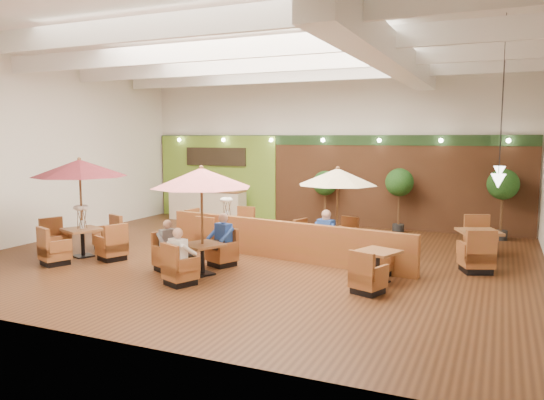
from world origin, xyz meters
The scene contains 17 objects.
room centered at (0.25, 1.22, 3.63)m, with size 14.04×14.00×5.52m.
service_counter centered at (-4.40, 5.10, 0.58)m, with size 3.00×0.75×1.18m.
booth_divider centered at (0.70, 0.22, 0.50)m, with size 7.20×0.18×1.00m, color brown.
table_0 centered at (-4.24, -1.64, 1.78)m, with size 2.75×2.75×2.64m.
table_1 centered at (-0.43, -1.96, 1.82)m, with size 2.48×2.64×2.53m.
table_2 centered at (1.75, 1.49, 1.72)m, with size 2.32×2.44×2.38m.
table_3 centered at (-1.84, 1.48, 0.45)m, with size 1.80×2.63×1.54m.
table_4 centered at (3.47, -1.00, 0.34)m, with size 1.04×2.55×0.90m.
table_5 centered at (5.40, 1.82, 0.40)m, with size 1.23×3.00×1.05m.
topiary_0 centered at (0.23, 5.30, 1.48)m, with size 0.86×0.86×1.99m.
topiary_1 centered at (2.78, 5.30, 1.59)m, with size 0.92×0.92×2.14m.
topiary_2 centered at (5.91, 5.30, 1.64)m, with size 0.95×0.95×2.20m.
diner_0 centered at (-0.37, -2.89, 0.75)m, with size 0.43×0.38×0.79m.
diner_1 centered at (-0.37, -1.04, 0.78)m, with size 0.47×0.43×0.85m.
diner_2 centered at (-1.29, -1.97, 0.74)m, with size 0.41×0.42×0.75m.
diner_3 centered at (1.80, 0.62, 0.78)m, with size 0.46×0.42×0.85m.
diner_4 centered at (1.80, 0.62, 0.74)m, with size 0.41×0.39×0.75m.
Camera 1 is at (5.86, -12.28, 3.16)m, focal length 35.00 mm.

